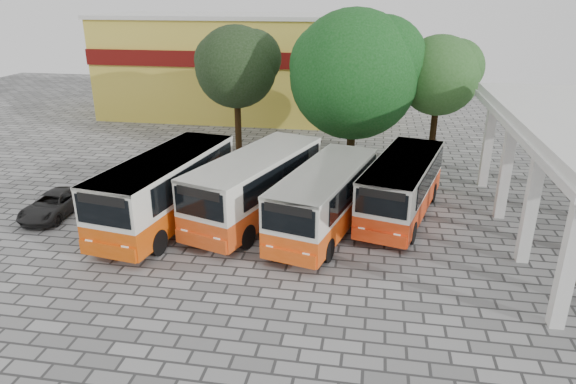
% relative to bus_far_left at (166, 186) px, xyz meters
% --- Properties ---
extents(ground, '(90.00, 90.00, 0.00)m').
position_rel_bus_far_left_xyz_m(ground, '(7.26, -2.82, -1.82)').
color(ground, slate).
rests_on(ground, ground).
extents(shophouse_block, '(20.40, 10.40, 8.30)m').
position_rel_bus_far_left_xyz_m(shophouse_block, '(-3.74, 23.17, 2.34)').
color(shophouse_block, gold).
rests_on(shophouse_block, ground).
extents(bus_far_left, '(3.99, 9.08, 3.15)m').
position_rel_bus_far_left_xyz_m(bus_far_left, '(0.00, 0.00, 0.00)').
color(bus_far_left, '#D74B07').
rests_on(bus_far_left, ground).
extents(bus_centre_left, '(5.12, 9.09, 3.08)m').
position_rel_bus_far_left_xyz_m(bus_centre_left, '(3.87, 1.16, -0.04)').
color(bus_centre_left, '#DC4A13').
rests_on(bus_centre_left, ground).
extents(bus_centre_right, '(4.31, 8.43, 2.88)m').
position_rel_bus_far_left_xyz_m(bus_centre_right, '(7.12, 0.37, -0.16)').
color(bus_centre_right, '#ED4F0E').
rests_on(bus_centre_right, ground).
extents(bus_far_right, '(4.28, 8.30, 2.84)m').
position_rel_bus_far_left_xyz_m(bus_far_right, '(10.48, 2.54, -0.18)').
color(bus_far_right, red).
rests_on(bus_far_right, ground).
extents(tree_left, '(5.50, 5.24, 8.12)m').
position_rel_bus_far_left_xyz_m(tree_left, '(0.17, 12.10, 3.84)').
color(tree_left, black).
rests_on(tree_left, ground).
extents(tree_middle, '(7.98, 7.60, 9.22)m').
position_rel_bus_far_left_xyz_m(tree_middle, '(7.77, 10.53, 3.85)').
color(tree_middle, black).
rests_on(tree_middle, ground).
extents(tree_right, '(4.93, 4.69, 7.74)m').
position_rel_bus_far_left_xyz_m(tree_right, '(12.67, 11.32, 3.71)').
color(tree_right, black).
rests_on(tree_right, ground).
extents(parked_car, '(1.92, 3.99, 1.10)m').
position_rel_bus_far_left_xyz_m(parked_car, '(-5.76, -0.05, -1.28)').
color(parked_car, black).
rests_on(parked_car, ground).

